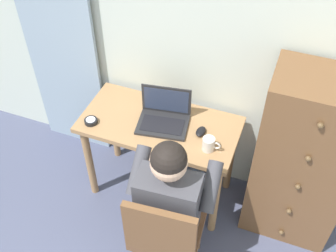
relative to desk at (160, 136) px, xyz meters
The scene contains 10 objects.
wall_back 0.76m from the desk, 56.50° to the left, with size 4.80×0.05×2.50m, color silver.
curtain_panel 1.06m from the desk, 163.31° to the left, with size 0.60×0.03×2.23m, color #8EA3B7.
desk is the anchor object (origin of this frame).
dresser 0.98m from the desk, ahead, with size 0.60×0.45×1.33m.
chair 0.71m from the desk, 65.93° to the right, with size 0.45×0.43×0.87m.
person_seated 0.54m from the desk, 59.27° to the right, with size 0.56×0.61×1.19m.
laptop 0.18m from the desk, 45.92° to the left, with size 0.38×0.30×0.24m.
computer_mouse 0.33m from the desk, ahead, with size 0.06×0.10×0.03m, color black.
desk_clock 0.49m from the desk, 159.69° to the right, with size 0.09×0.09×0.03m.
coffee_mug 0.44m from the desk, 16.44° to the right, with size 0.12×0.08×0.09m.
Camera 1 is at (0.54, 0.00, 2.71)m, focal length 44.01 mm.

